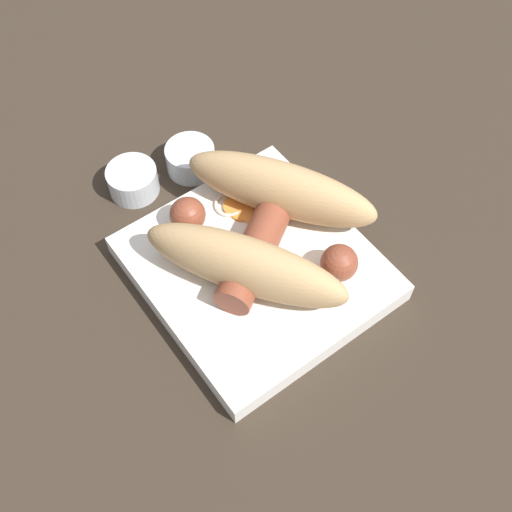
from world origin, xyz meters
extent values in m
plane|color=#33281E|center=(0.00, 0.00, 0.00)|extent=(3.00, 3.00, 0.00)
cube|color=silver|center=(0.00, 0.00, 0.01)|extent=(0.21, 0.20, 0.02)
ellipsoid|color=tan|center=(0.01, -0.02, 0.05)|extent=(0.18, 0.14, 0.06)
ellipsoid|color=tan|center=(-0.04, 0.06, 0.05)|extent=(0.18, 0.14, 0.06)
cylinder|color=brown|center=(-0.01, 0.01, 0.04)|extent=(0.11, 0.14, 0.03)
sphere|color=brown|center=(0.05, 0.05, 0.04)|extent=(0.03, 0.03, 0.03)
sphere|color=brown|center=(-0.07, -0.03, 0.04)|extent=(0.03, 0.03, 0.03)
cylinder|color=orange|center=(-0.05, 0.03, 0.02)|extent=(0.03, 0.03, 0.00)
cylinder|color=orange|center=(-0.06, 0.02, 0.02)|extent=(0.03, 0.03, 0.00)
cylinder|color=orange|center=(-0.05, 0.02, 0.02)|extent=(0.03, 0.03, 0.00)
cylinder|color=orange|center=(-0.09, 0.06, 0.02)|extent=(0.04, 0.04, 0.00)
torus|color=silver|center=(-0.07, 0.02, 0.02)|extent=(0.03, 0.03, 0.00)
cylinder|color=silver|center=(-0.15, 0.02, 0.01)|extent=(0.05, 0.05, 0.03)
cylinder|color=maroon|center=(-0.15, 0.02, 0.01)|extent=(0.04, 0.04, 0.01)
cylinder|color=silver|center=(-0.16, -0.04, 0.01)|extent=(0.05, 0.05, 0.03)
cylinder|color=gold|center=(-0.16, -0.04, 0.01)|extent=(0.04, 0.04, 0.01)
camera|label=1|loc=(0.26, -0.19, 0.52)|focal=45.00mm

